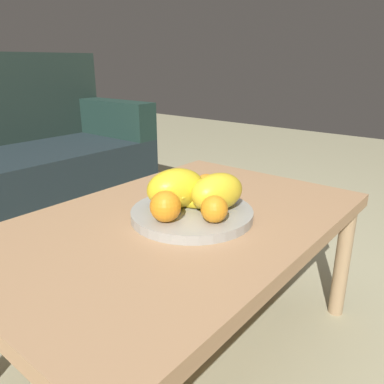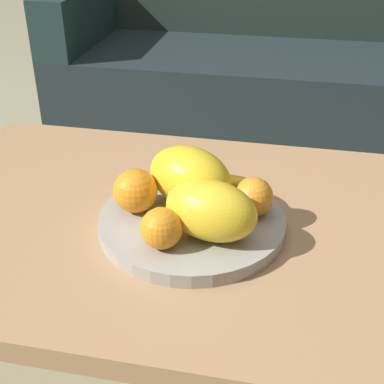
# 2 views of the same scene
# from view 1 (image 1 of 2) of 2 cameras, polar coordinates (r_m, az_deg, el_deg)

# --- Properties ---
(ground_plane) EXTENTS (8.00, 8.00, 0.00)m
(ground_plane) POSITION_cam_1_polar(r_m,az_deg,el_deg) (1.28, -1.77, -22.58)
(ground_plane) COLOR tan
(coffee_table) EXTENTS (1.07, 0.70, 0.45)m
(coffee_table) POSITION_cam_1_polar(r_m,az_deg,el_deg) (1.06, -2.00, -6.20)
(coffee_table) COLOR tan
(coffee_table) RESTS_ON ground_plane
(fruit_bowl) EXTENTS (0.33, 0.33, 0.03)m
(fruit_bowl) POSITION_cam_1_polar(r_m,az_deg,el_deg) (1.03, 0.00, -3.28)
(fruit_bowl) COLOR #9D9C94
(fruit_bowl) RESTS_ON coffee_table
(melon_large_front) EXTENTS (0.18, 0.14, 0.10)m
(melon_large_front) POSITION_cam_1_polar(r_m,az_deg,el_deg) (1.01, 3.80, 0.02)
(melon_large_front) COLOR yellow
(melon_large_front) RESTS_ON fruit_bowl
(melon_smaller_beside) EXTENTS (0.19, 0.17, 0.11)m
(melon_smaller_beside) POSITION_cam_1_polar(r_m,az_deg,el_deg) (1.03, -2.44, 0.56)
(melon_smaller_beside) COLOR gold
(melon_smaller_beside) RESTS_ON fruit_bowl
(orange_front) EXTENTS (0.08, 0.08, 0.08)m
(orange_front) POSITION_cam_1_polar(r_m,az_deg,el_deg) (0.94, -4.02, -2.18)
(orange_front) COLOR orange
(orange_front) RESTS_ON fruit_bowl
(orange_left) EXTENTS (0.07, 0.07, 0.07)m
(orange_left) POSITION_cam_1_polar(r_m,az_deg,el_deg) (0.94, 3.37, -2.58)
(orange_left) COLOR orange
(orange_left) RESTS_ON fruit_bowl
(orange_right) EXTENTS (0.07, 0.07, 0.07)m
(orange_right) POSITION_cam_1_polar(r_m,az_deg,el_deg) (1.11, 2.34, 0.91)
(orange_right) COLOR orange
(orange_right) RESTS_ON fruit_bowl
(banana_bunch) EXTENTS (0.15, 0.15, 0.06)m
(banana_bunch) POSITION_cam_1_polar(r_m,az_deg,el_deg) (1.05, -0.95, -0.32)
(banana_bunch) COLOR gold
(banana_bunch) RESTS_ON fruit_bowl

